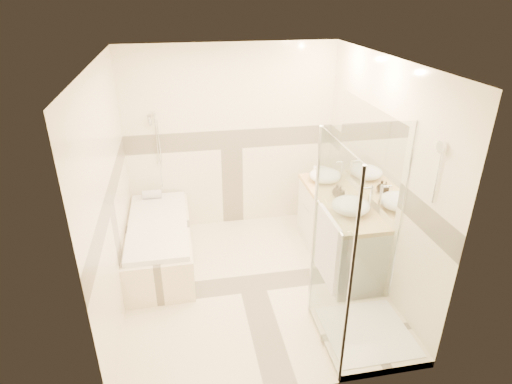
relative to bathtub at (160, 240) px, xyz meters
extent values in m
cube|color=#F2E3C0|center=(1.02, -0.65, -0.31)|extent=(2.80, 3.00, 0.01)
cube|color=white|center=(1.02, -0.65, 2.20)|extent=(2.80, 3.00, 0.01)
cube|color=#F7E8C5|center=(1.02, 0.85, 0.94)|extent=(2.80, 0.01, 2.50)
cube|color=#F7E8C5|center=(1.02, -2.15, 0.94)|extent=(2.80, 0.01, 2.50)
cube|color=#F7E8C5|center=(-0.38, -0.65, 0.94)|extent=(0.01, 3.00, 2.50)
cube|color=#F7E8C5|center=(2.43, -0.65, 0.94)|extent=(0.01, 3.00, 2.50)
cube|color=white|center=(2.41, -0.35, 1.14)|extent=(0.01, 1.60, 1.00)
cylinder|color=silver|center=(0.05, 0.82, 1.04)|extent=(0.02, 0.02, 0.70)
cube|color=#F7E8C5|center=(0.00, 0.00, -0.06)|extent=(0.75, 1.70, 0.50)
cube|color=white|center=(0.00, 0.00, 0.22)|extent=(0.69, 1.60, 0.06)
ellipsoid|color=white|center=(0.00, 0.00, 0.17)|extent=(0.56, 1.40, 0.16)
cube|color=white|center=(2.15, -0.35, 0.09)|extent=(0.55, 1.60, 0.80)
cylinder|color=silver|center=(1.86, -0.75, 0.24)|extent=(0.01, 0.24, 0.01)
cylinder|color=silver|center=(1.86, 0.05, 0.24)|extent=(0.01, 0.24, 0.01)
cube|color=#EAC57C|center=(2.15, -0.35, 0.52)|extent=(0.57, 1.62, 0.05)
cube|color=#F7E8C5|center=(1.97, -1.70, -0.27)|extent=(0.90, 0.90, 0.08)
cube|color=white|center=(1.97, -1.70, -0.22)|extent=(0.80, 0.80, 0.01)
cube|color=white|center=(1.53, -1.70, 0.73)|extent=(0.01, 0.90, 2.00)
cube|color=white|center=(1.97, -1.26, 0.73)|extent=(0.90, 0.01, 2.00)
cylinder|color=silver|center=(1.52, -2.15, 0.73)|extent=(0.03, 0.03, 2.00)
cylinder|color=silver|center=(1.52, -1.25, 0.73)|extent=(0.03, 0.03, 2.00)
cylinder|color=silver|center=(2.42, -1.25, 0.73)|extent=(0.03, 0.03, 2.00)
cylinder|color=silver|center=(2.38, -1.70, 1.64)|extent=(0.03, 0.10, 0.10)
cylinder|color=silver|center=(1.49, -1.70, 1.09)|extent=(0.02, 0.60, 0.02)
cube|color=silver|center=(1.49, -1.70, 0.79)|extent=(0.04, 0.48, 0.62)
ellipsoid|color=white|center=(2.13, 0.16, 0.62)|extent=(0.41, 0.41, 0.16)
ellipsoid|color=white|center=(2.13, -0.70, 0.63)|extent=(0.42, 0.42, 0.17)
cylinder|color=silver|center=(2.35, 0.16, 0.68)|extent=(0.03, 0.03, 0.27)
cylinder|color=silver|center=(2.31, 0.16, 0.79)|extent=(0.10, 0.02, 0.02)
cylinder|color=silver|center=(2.35, -0.70, 0.69)|extent=(0.03, 0.03, 0.30)
cylinder|color=silver|center=(2.30, -0.70, 0.83)|extent=(0.11, 0.03, 0.03)
imported|color=black|center=(2.13, -0.37, 0.63)|extent=(0.10, 0.11, 0.18)
imported|color=black|center=(2.13, -0.27, 0.62)|extent=(0.14, 0.14, 0.15)
cube|color=silver|center=(2.13, 0.35, 0.58)|extent=(0.21, 0.29, 0.08)
cylinder|color=silver|center=(-0.08, 0.68, 0.31)|extent=(0.25, 0.11, 0.11)
camera|label=1|loc=(0.33, -4.59, 2.80)|focal=30.00mm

